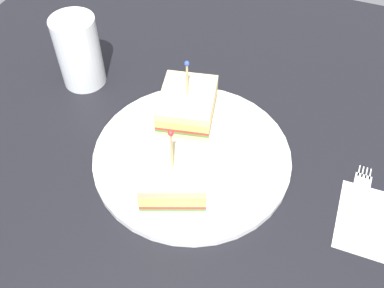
# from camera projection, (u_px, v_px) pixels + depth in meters

# --- Properties ---
(ground_plane) EXTENTS (1.00, 1.00, 0.02)m
(ground_plane) POSITION_uv_depth(u_px,v_px,m) (192.00, 163.00, 0.62)
(ground_plane) COLOR black
(plate) EXTENTS (0.27, 0.27, 0.01)m
(plate) POSITION_uv_depth(u_px,v_px,m) (192.00, 156.00, 0.60)
(plate) COLOR white
(plate) RESTS_ON ground_plane
(sandwich_half_front) EXTENTS (0.10, 0.10, 0.11)m
(sandwich_half_front) POSITION_uv_depth(u_px,v_px,m) (176.00, 179.00, 0.54)
(sandwich_half_front) COLOR beige
(sandwich_half_front) RESTS_ON plate
(sandwich_half_back) EXTENTS (0.09, 0.11, 0.10)m
(sandwich_half_back) POSITION_uv_depth(u_px,v_px,m) (187.00, 106.00, 0.63)
(sandwich_half_back) COLOR beige
(sandwich_half_back) RESTS_ON plate
(drink_glass) EXTENTS (0.07, 0.07, 0.12)m
(drink_glass) POSITION_uv_depth(u_px,v_px,m) (79.00, 54.00, 0.67)
(drink_glass) COLOR #B74C33
(drink_glass) RESTS_ON ground_plane
(napkin) EXTENTS (0.10, 0.11, 0.00)m
(napkin) POSITION_uv_depth(u_px,v_px,m) (376.00, 223.00, 0.54)
(napkin) COLOR white
(napkin) RESTS_ON ground_plane
(fork) EXTENTS (0.02, 0.12, 0.00)m
(fork) POSITION_uv_depth(u_px,v_px,m) (360.00, 192.00, 0.57)
(fork) COLOR silver
(fork) RESTS_ON ground_plane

